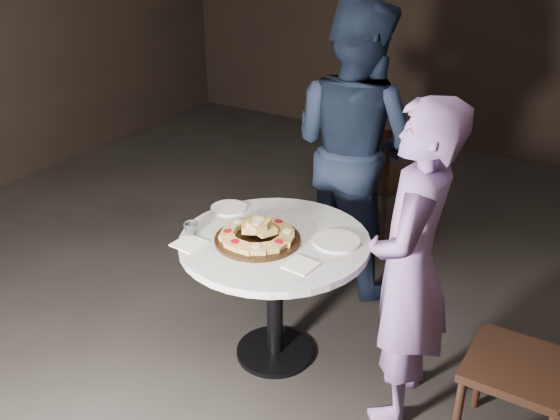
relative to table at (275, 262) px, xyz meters
name	(u,v)px	position (x,y,z in m)	size (l,w,h in m)	color
floor	(263,350)	(-0.06, -0.01, -0.55)	(7.00, 7.00, 0.00)	black
table	(275,262)	(0.00, 0.00, 0.00)	(1.13, 1.13, 0.68)	black
serving_board	(257,239)	(-0.06, -0.06, 0.14)	(0.40, 0.40, 0.02)	black
focaccia_pile	(258,233)	(-0.06, -0.06, 0.17)	(0.37, 0.36, 0.10)	tan
plate_left	(229,208)	(-0.37, 0.15, 0.13)	(0.19, 0.19, 0.01)	white
plate_right	(337,241)	(0.27, 0.12, 0.13)	(0.22, 0.22, 0.01)	white
water_glass	(191,229)	(-0.36, -0.17, 0.16)	(0.07, 0.07, 0.07)	silver
napkin_near	(189,244)	(-0.31, -0.25, 0.13)	(0.13, 0.13, 0.01)	white
napkin_far	(301,265)	(0.23, -0.15, 0.13)	(0.13, 0.13, 0.01)	white
chair_far	(377,172)	(-0.07, 1.40, -0.05)	(0.55, 0.56, 0.88)	black
chair_right	(546,362)	(1.25, -0.01, -0.06)	(0.42, 0.41, 0.86)	black
diner_navy	(354,147)	(-0.03, 0.92, 0.29)	(0.82, 0.64, 1.68)	#141C30
diner_teal	(410,268)	(0.67, -0.01, 0.18)	(0.54, 0.35, 1.48)	#7C639F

